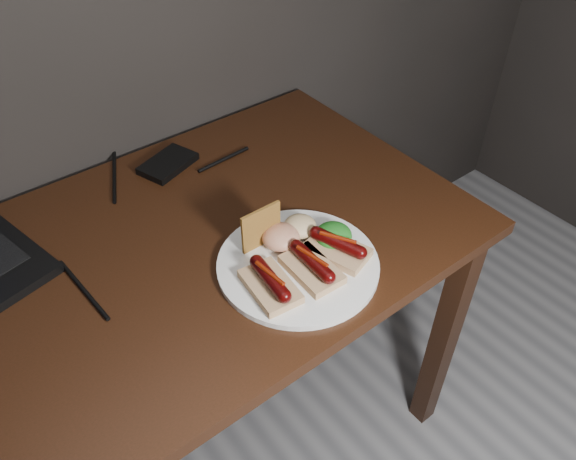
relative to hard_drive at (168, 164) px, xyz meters
The scene contains 11 objects.
desk 0.36m from the hard_drive, 133.82° to the right, with size 1.40×0.70×0.75m.
hard_drive is the anchor object (origin of this frame).
desk_cables 0.27m from the hard_drive, 160.50° to the right, with size 0.83×0.48×0.01m.
plate 0.43m from the hard_drive, 85.32° to the right, with size 0.30×0.30×0.01m, color white.
bread_sausage_left 0.45m from the hard_drive, 95.73° to the right, with size 0.08×0.12×0.04m.
bread_sausage_center 0.46m from the hard_drive, 85.31° to the right, with size 0.07×0.12×0.04m.
bread_sausage_right 0.47m from the hard_drive, 76.88° to the right, with size 0.10×0.13×0.04m.
crispbread 0.35m from the hard_drive, 88.21° to the right, with size 0.09×0.01×0.09m, color #B17C30.
salad_greens 0.45m from the hard_drive, 74.35° to the right, with size 0.07×0.07×0.04m, color #105416.
salsa_mound 0.37m from the hard_drive, 84.06° to the right, with size 0.07×0.07×0.04m, color #A21310.
coleslaw_mound 0.38m from the hard_drive, 76.65° to the right, with size 0.06×0.06×0.04m, color beige.
Camera 1 is at (-0.18, 0.64, 1.50)m, focal length 35.00 mm.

